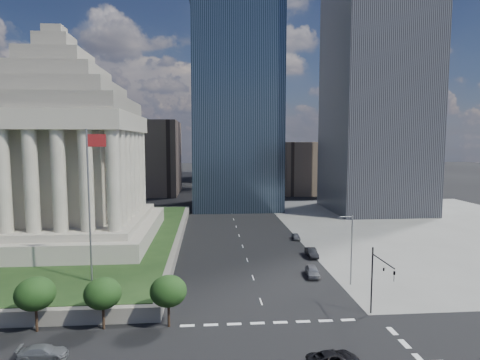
{
  "coord_description": "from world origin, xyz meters",
  "views": [
    {
      "loc": [
        -6.58,
        -28.77,
        20.28
      ],
      "look_at": [
        -2.61,
        20.84,
        15.48
      ],
      "focal_mm": 30.0,
      "sensor_mm": 36.0,
      "label": 1
    }
  ],
  "objects": [
    {
      "name": "war_memorial",
      "position": [
        -34.0,
        48.0,
        21.4
      ],
      "size": [
        34.0,
        34.0,
        39.0
      ],
      "primitive_type": null,
      "color": "gray",
      "rests_on": "plaza_lawn"
    },
    {
      "name": "traffic_signal_ne",
      "position": [
        12.5,
        13.7,
        5.25
      ],
      "size": [
        0.3,
        5.74,
        8.0
      ],
      "color": "black",
      "rests_on": "ground"
    },
    {
      "name": "highrise_ne",
      "position": [
        42.0,
        85.0,
        50.0
      ],
      "size": [
        26.0,
        28.0,
        100.0
      ],
      "primitive_type": "cube",
      "color": "black",
      "rests_on": "ground"
    },
    {
      "name": "plaza_lawn",
      "position": [
        -45.0,
        50.0,
        1.85
      ],
      "size": [
        64.0,
        68.0,
        0.1
      ],
      "primitive_type": "cube",
      "color": "#1C3415",
      "rests_on": "plaza_terrace"
    },
    {
      "name": "building_filler_ne",
      "position": [
        32.0,
        130.0,
        10.0
      ],
      "size": [
        20.0,
        30.0,
        20.0
      ],
      "primitive_type": "cube",
      "color": "brown",
      "rests_on": "ground"
    },
    {
      "name": "sidewalk_ne",
      "position": [
        46.0,
        60.0,
        0.01
      ],
      "size": [
        68.0,
        90.0,
        0.03
      ],
      "primitive_type": "cube",
      "color": "slate",
      "rests_on": "ground"
    },
    {
      "name": "flagpole",
      "position": [
        -21.83,
        24.0,
        13.11
      ],
      "size": [
        2.52,
        0.24,
        20.0
      ],
      "color": "slate",
      "rests_on": "plaza_lawn"
    },
    {
      "name": "parked_sedan_near",
      "position": [
        9.0,
        28.87,
        0.79
      ],
      "size": [
        2.36,
        4.82,
        1.58
      ],
      "primitive_type": "imported",
      "rotation": [
        0.0,
        0.0,
        -0.11
      ],
      "color": "gray",
      "rests_on": "ground"
    },
    {
      "name": "parked_sedan_mid",
      "position": [
        11.5,
        38.93,
        0.75
      ],
      "size": [
        1.66,
        4.58,
        1.5
      ],
      "primitive_type": "imported",
      "rotation": [
        0.0,
        0.0,
        -0.02
      ],
      "color": "black",
      "rests_on": "ground"
    },
    {
      "name": "street_lamp_north",
      "position": [
        13.33,
        25.0,
        5.66
      ],
      "size": [
        2.13,
        0.22,
        10.0
      ],
      "color": "slate",
      "rests_on": "ground"
    },
    {
      "name": "suv_grey",
      "position": [
        -22.08,
        8.24,
        0.65
      ],
      "size": [
        4.59,
        2.04,
        1.31
      ],
      "primitive_type": "imported",
      "rotation": [
        0.0,
        0.0,
        1.62
      ],
      "color": "#585C60",
      "rests_on": "ground"
    },
    {
      "name": "building_filler_nw",
      "position": [
        -30.0,
        130.0,
        14.0
      ],
      "size": [
        24.0,
        30.0,
        28.0
      ],
      "primitive_type": "cube",
      "color": "brown",
      "rests_on": "ground"
    },
    {
      "name": "plaza_terrace",
      "position": [
        -45.0,
        50.0,
        0.9
      ],
      "size": [
        66.0,
        70.0,
        1.8
      ],
      "primitive_type": "cube",
      "color": "slate",
      "rests_on": "ground"
    },
    {
      "name": "ground",
      "position": [
        0.0,
        100.0,
        0.0
      ],
      "size": [
        500.0,
        500.0,
        0.0
      ],
      "primitive_type": "plane",
      "color": "black",
      "rests_on": "ground"
    },
    {
      "name": "pickup_truck",
      "position": [
        4.62,
        4.92,
        0.67
      ],
      "size": [
        5.15,
        2.99,
        1.35
      ],
      "primitive_type": "imported",
      "rotation": [
        0.0,
        0.0,
        1.73
      ],
      "color": "black",
      "rests_on": "ground"
    },
    {
      "name": "parked_sedan_far",
      "position": [
        11.5,
        51.55,
        0.62
      ],
      "size": [
        1.6,
        3.69,
        1.24
      ],
      "primitive_type": "imported",
      "rotation": [
        0.0,
        0.0,
        -0.04
      ],
      "color": "#54565B",
      "rests_on": "ground"
    },
    {
      "name": "midrise_glass",
      "position": [
        2.0,
        95.0,
        30.0
      ],
      "size": [
        26.0,
        26.0,
        60.0
      ],
      "primitive_type": "cube",
      "color": "black",
      "rests_on": "ground"
    }
  ]
}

